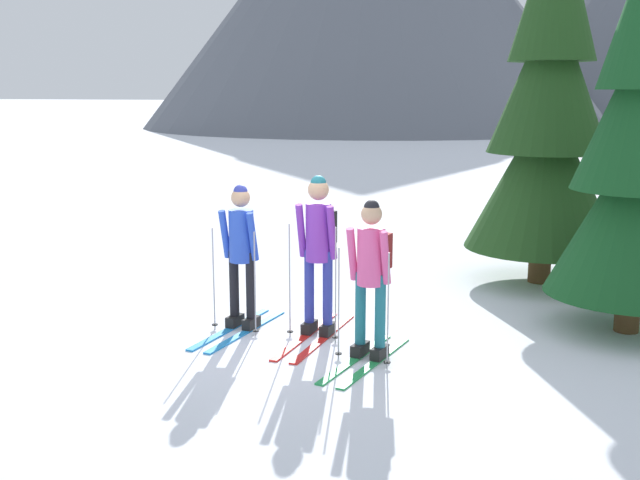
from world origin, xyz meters
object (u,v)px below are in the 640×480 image
Objects in this scene: skier_in_purple at (319,246)px; skier_in_pink at (371,271)px; skier_in_blue at (241,252)px; pine_tree_mid at (548,113)px.

skier_in_purple is 1.09× the size of skier_in_pink.
skier_in_purple reaches higher than skier_in_blue.
skier_in_pink is 4.37m from pine_tree_mid.
skier_in_purple is 0.34× the size of pine_tree_mid.
skier_in_pink is at bearing -110.49° from pine_tree_mid.
skier_in_purple reaches higher than skier_in_pink.
skier_in_blue is 0.91m from skier_in_purple.
skier_in_pink is (1.66, -0.45, 0.01)m from skier_in_blue.
skier_in_pink is 0.32× the size of pine_tree_mid.
pine_tree_mid is (1.44, 3.86, 1.48)m from skier_in_pink.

